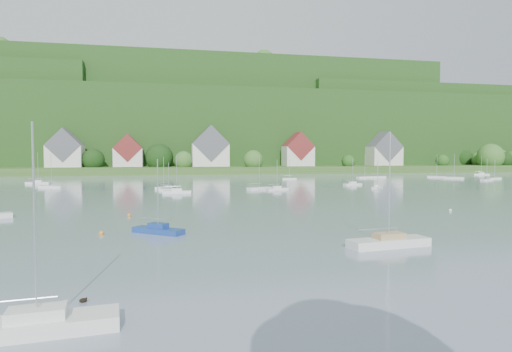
# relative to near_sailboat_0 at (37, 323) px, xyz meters

# --- Properties ---
(far_shore_strip) EXTENTS (600.00, 60.00, 3.00)m
(far_shore_strip) POSITION_rel_near_sailboat_0_xyz_m (19.48, 184.70, 1.03)
(far_shore_strip) COLOR #2D5821
(far_shore_strip) RESTS_ON ground
(forested_ridge) EXTENTS (620.00, 181.22, 69.89)m
(forested_ridge) POSITION_rel_near_sailboat_0_xyz_m (19.88, 253.26, 22.41)
(forested_ridge) COLOR #193A12
(forested_ridge) RESTS_ON ground
(village_building_0) EXTENTS (14.00, 10.40, 16.00)m
(village_building_0) POSITION_rel_near_sailboat_0_xyz_m (-35.52, 171.70, 9.04)
(village_building_0) COLOR silver
(village_building_0) RESTS_ON far_shore_strip
(village_building_1) EXTENTS (12.00, 9.36, 14.00)m
(village_building_1) POSITION_rel_near_sailboat_0_xyz_m (-10.52, 173.70, 8.28)
(village_building_1) COLOR silver
(village_building_1) RESTS_ON far_shore_strip
(village_building_2) EXTENTS (16.00, 11.44, 18.00)m
(village_building_2) POSITION_rel_near_sailboat_0_xyz_m (24.48, 172.70, 9.80)
(village_building_2) COLOR silver
(village_building_2) RESTS_ON far_shore_strip
(village_building_3) EXTENTS (13.00, 10.40, 15.50)m
(village_building_3) POSITION_rel_near_sailboat_0_xyz_m (64.48, 170.70, 8.95)
(village_building_3) COLOR silver
(village_building_3) RESTS_ON far_shore_strip
(village_building_4) EXTENTS (15.00, 10.40, 16.50)m
(village_building_4) POSITION_rel_near_sailboat_0_xyz_m (109.48, 174.70, 9.11)
(village_building_4) COLOR silver
(village_building_4) RESTS_ON far_shore_strip
(near_sailboat_0) EXTENTS (7.12, 2.74, 9.37)m
(near_sailboat_0) POSITION_rel_near_sailboat_0_xyz_m (0.00, 0.00, 0.00)
(near_sailboat_0) COLOR white
(near_sailboat_0) RESTS_ON ground
(near_sailboat_1) EXTENTS (5.36, 4.69, 7.55)m
(near_sailboat_1) POSITION_rel_near_sailboat_0_xyz_m (4.77, 24.30, -0.05)
(near_sailboat_1) COLOR navy
(near_sailboat_1) RESTS_ON ground
(near_sailboat_2) EXTENTS (7.53, 2.98, 9.89)m
(near_sailboat_2) POSITION_rel_near_sailboat_0_xyz_m (24.41, 13.66, 0.02)
(near_sailboat_2) COLOR white
(near_sailboat_2) RESTS_ON ground
(mooring_buoy_0) EXTENTS (0.50, 0.50, 0.50)m
(mooring_buoy_0) POSITION_rel_near_sailboat_0_xyz_m (-0.78, 24.80, -0.47)
(mooring_buoy_0) COLOR orange
(mooring_buoy_0) RESTS_ON ground
(mooring_buoy_3) EXTENTS (0.49, 0.49, 0.49)m
(mooring_buoy_3) POSITION_rel_near_sailboat_0_xyz_m (0.82, 37.80, -0.47)
(mooring_buoy_3) COLOR orange
(mooring_buoy_3) RESTS_ON ground
(mooring_buoy_4) EXTENTS (0.43, 0.43, 0.43)m
(mooring_buoy_4) POSITION_rel_near_sailboat_0_xyz_m (45.02, 34.04, -0.47)
(mooring_buoy_4) COLOR white
(mooring_buoy_4) RESTS_ON ground
(duck_pair) EXTENTS (1.63, 1.46, 0.30)m
(duck_pair) POSITION_rel_near_sailboat_0_xyz_m (0.62, 3.38, -0.38)
(duck_pair) COLOR black
(duck_pair) RESTS_ON ground
(far_sailboat_cluster) EXTENTS (199.82, 62.62, 8.71)m
(far_sailboat_cluster) POSITION_rel_near_sailboat_0_xyz_m (30.97, 101.86, -0.10)
(far_sailboat_cluster) COLOR white
(far_sailboat_cluster) RESTS_ON ground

